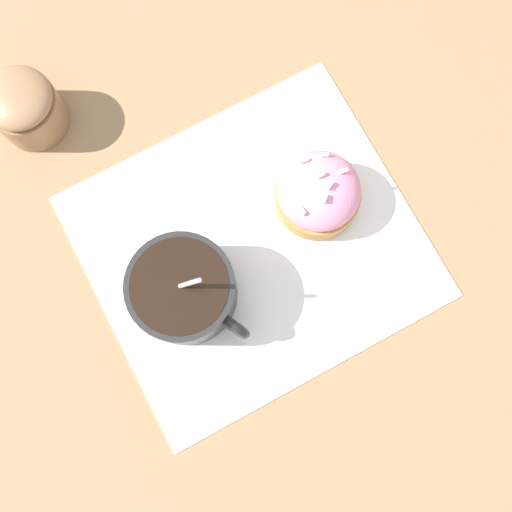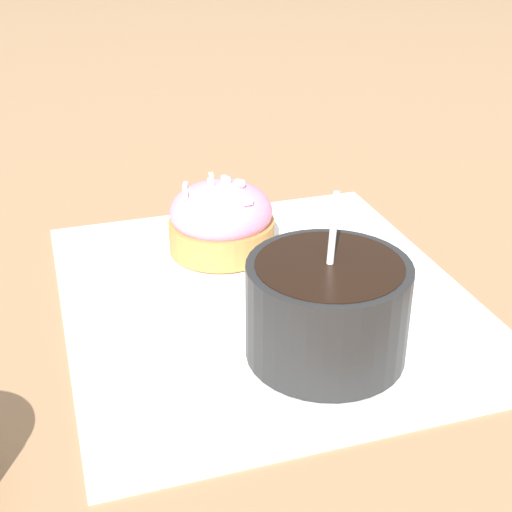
# 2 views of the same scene
# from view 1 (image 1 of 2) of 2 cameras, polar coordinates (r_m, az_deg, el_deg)

# --- Properties ---
(ground_plane) EXTENTS (3.00, 3.00, 0.00)m
(ground_plane) POSITION_cam_1_polar(r_m,az_deg,el_deg) (0.56, -0.31, 0.92)
(ground_plane) COLOR #93704C
(paper_napkin) EXTENTS (0.31, 0.27, 0.00)m
(paper_napkin) POSITION_cam_1_polar(r_m,az_deg,el_deg) (0.56, -0.31, 0.96)
(paper_napkin) COLOR white
(paper_napkin) RESTS_ON ground_plane
(coffee_cup) EXTENTS (0.09, 0.11, 0.09)m
(coffee_cup) POSITION_cam_1_polar(r_m,az_deg,el_deg) (0.52, -6.87, -3.31)
(coffee_cup) COLOR black
(coffee_cup) RESTS_ON paper_napkin
(frosted_pastry) EXTENTS (0.08, 0.08, 0.06)m
(frosted_pastry) POSITION_cam_1_polar(r_m,az_deg,el_deg) (0.55, 5.94, 5.99)
(frosted_pastry) COLOR #C18442
(frosted_pastry) RESTS_ON paper_napkin
(sugar_bowl) EXTENTS (0.06, 0.06, 0.06)m
(sugar_bowl) POSITION_cam_1_polar(r_m,az_deg,el_deg) (0.61, -21.14, 13.07)
(sugar_bowl) COLOR #99704C
(sugar_bowl) RESTS_ON ground_plane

